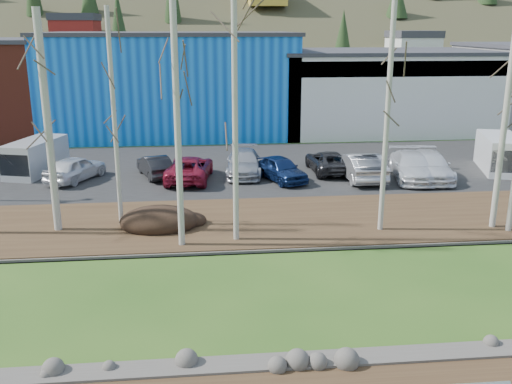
{
  "coord_description": "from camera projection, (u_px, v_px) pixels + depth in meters",
  "views": [
    {
      "loc": [
        -3.91,
        -10.17,
        8.7
      ],
      "look_at": [
        -1.73,
        11.08,
        2.5
      ],
      "focal_mm": 40.0,
      "sensor_mm": 36.0,
      "label": 1
    }
  ],
  "objects": [
    {
      "name": "dirt_strip",
      "position": [
        359.0,
        381.0,
        14.53
      ],
      "size": [
        80.0,
        1.8,
        0.03
      ],
      "primitive_type": "cube",
      "color": "#382616",
      "rests_on": "ground"
    },
    {
      "name": "near_bank_rocks",
      "position": [
        349.0,
        360.0,
        15.49
      ],
      "size": [
        80.0,
        0.8,
        0.5
      ],
      "primitive_type": null,
      "color": "#47423D",
      "rests_on": "ground"
    },
    {
      "name": "river",
      "position": [
        318.0,
        292.0,
        19.41
      ],
      "size": [
        80.0,
        8.0,
        0.9
      ],
      "primitive_type": null,
      "color": "black",
      "rests_on": "ground"
    },
    {
      "name": "far_bank_rocks",
      "position": [
        297.0,
        248.0,
        23.32
      ],
      "size": [
        80.0,
        0.8,
        0.46
      ],
      "primitive_type": null,
      "color": "#47423D",
      "rests_on": "ground"
    },
    {
      "name": "far_bank",
      "position": [
        286.0,
        221.0,
        26.36
      ],
      "size": [
        80.0,
        7.0,
        0.15
      ],
      "primitive_type": "cube",
      "color": "#382616",
      "rests_on": "ground"
    },
    {
      "name": "parking_lot",
      "position": [
        261.0,
        167.0,
        36.39
      ],
      "size": [
        80.0,
        14.0,
        0.14
      ],
      "primitive_type": "cube",
      "color": "black",
      "rests_on": "ground"
    },
    {
      "name": "building_blue",
      "position": [
        172.0,
        83.0,
        48.04
      ],
      "size": [
        20.4,
        12.24,
        8.3
      ],
      "color": "blue",
      "rests_on": "ground"
    },
    {
      "name": "building_white",
      "position": [
        379.0,
        90.0,
        50.0
      ],
      "size": [
        18.36,
        12.24,
        6.8
      ],
      "color": "silver",
      "rests_on": "ground"
    },
    {
      "name": "dirt_mound",
      "position": [
        159.0,
        220.0,
        25.25
      ],
      "size": [
        3.48,
        2.45,
        0.68
      ],
      "primitive_type": "ellipsoid",
      "color": "black",
      "rests_on": "far_bank"
    },
    {
      "name": "birch_1",
      "position": [
        114.0,
        120.0,
        24.43
      ],
      "size": [
        0.2,
        0.2,
        9.4
      ],
      "color": "beige",
      "rests_on": "far_bank"
    },
    {
      "name": "birch_2",
      "position": [
        48.0,
        124.0,
        23.73
      ],
      "size": [
        0.32,
        0.32,
        9.32
      ],
      "color": "beige",
      "rests_on": "far_bank"
    },
    {
      "name": "birch_3",
      "position": [
        235.0,
        117.0,
        22.48
      ],
      "size": [
        0.23,
        0.23,
        10.28
      ],
      "color": "beige",
      "rests_on": "far_bank"
    },
    {
      "name": "birch_4",
      "position": [
        178.0,
        128.0,
        21.98
      ],
      "size": [
        0.26,
        0.26,
        9.58
      ],
      "color": "beige",
      "rests_on": "far_bank"
    },
    {
      "name": "birch_5",
      "position": [
        387.0,
        121.0,
        23.73
      ],
      "size": [
        0.22,
        0.22,
        9.57
      ],
      "color": "beige",
      "rests_on": "far_bank"
    },
    {
      "name": "birch_6",
      "position": [
        506.0,
        111.0,
        23.97
      ],
      "size": [
        0.26,
        0.26,
        10.29
      ],
      "color": "beige",
      "rests_on": "far_bank"
    },
    {
      "name": "car_0",
      "position": [
        75.0,
        168.0,
        32.84
      ],
      "size": [
        3.38,
        4.58,
        1.45
      ],
      "primitive_type": "imported",
      "rotation": [
        0.0,
        0.0,
        2.7
      ],
      "color": "silver",
      "rests_on": "parking_lot"
    },
    {
      "name": "car_1",
      "position": [
        155.0,
        166.0,
        33.73
      ],
      "size": [
        2.54,
        4.13,
        1.29
      ],
      "primitive_type": "imported",
      "rotation": [
        0.0,
        0.0,
        3.47
      ],
      "color": "black",
      "rests_on": "parking_lot"
    },
    {
      "name": "car_2",
      "position": [
        189.0,
        168.0,
        32.91
      ],
      "size": [
        2.98,
        5.33,
        1.41
      ],
      "primitive_type": "imported",
      "rotation": [
        0.0,
        0.0,
        3.01
      ],
      "color": "maroon",
      "rests_on": "parking_lot"
    },
    {
      "name": "car_3",
      "position": [
        244.0,
        163.0,
        34.2
      ],
      "size": [
        2.45,
        5.14,
        1.45
      ],
      "primitive_type": "imported",
      "rotation": [
        0.0,
        0.0,
        -0.09
      ],
      "color": "#9EA0A6",
      "rests_on": "parking_lot"
    },
    {
      "name": "car_4",
      "position": [
        281.0,
        169.0,
        32.83
      ],
      "size": [
        3.06,
        4.43,
        1.4
      ],
      "primitive_type": "imported",
      "rotation": [
        0.0,
        0.0,
        0.38
      ],
      "color": "#11234F",
      "rests_on": "parking_lot"
    },
    {
      "name": "car_5",
      "position": [
        359.0,
        166.0,
        33.05
      ],
      "size": [
        1.69,
        4.73,
        1.55
      ],
      "primitive_type": "imported",
      "rotation": [
        0.0,
        0.0,
        3.15
      ],
      "color": "#A7A7A9",
      "rests_on": "parking_lot"
    },
    {
      "name": "car_6",
      "position": [
        328.0,
        162.0,
        34.82
      ],
      "size": [
        2.25,
        4.7,
        1.29
      ],
      "primitive_type": "imported",
      "rotation": [
        0.0,
        0.0,
        3.17
      ],
      "color": "#28282B",
      "rests_on": "parking_lot"
    },
    {
      "name": "car_7",
      "position": [
        429.0,
        166.0,
        33.26
      ],
      "size": [
        2.92,
        5.5,
        1.52
      ],
      "primitive_type": "imported",
      "rotation": [
        0.0,
        0.0,
        -0.16
      ],
      "color": "white",
      "rests_on": "parking_lot"
    },
    {
      "name": "car_8",
      "position": [
        363.0,
        166.0,
        33.08
      ],
      "size": [
        1.69,
        4.73,
        1.55
      ],
      "primitive_type": "imported",
      "rotation": [
        0.0,
        0.0,
        3.15
      ],
      "color": "#A7A7A9",
      "rests_on": "parking_lot"
    },
    {
      "name": "car_9",
      "position": [
        412.0,
        166.0,
        33.15
      ],
      "size": [
        2.92,
        5.5,
        1.52
      ],
      "primitive_type": "imported",
      "rotation": [
        0.0,
        0.0,
        -0.16
      ],
      "color": "white",
      "rests_on": "parking_lot"
    },
    {
      "name": "van_white",
      "position": [
        500.0,
        154.0,
        34.98
      ],
      "size": [
        3.3,
        5.24,
        2.13
      ],
      "rotation": [
        0.0,
        0.0,
        -0.28
      ],
      "color": "white",
      "rests_on": "parking_lot"
    },
    {
      "name": "van_grey",
      "position": [
        34.0,
        157.0,
        34.24
      ],
      "size": [
        3.12,
        4.97,
        2.02
      ],
      "rotation": [
        0.0,
        0.0,
        -0.28
      ],
      "color": "#BBBDC0",
      "rests_on": "parking_lot"
    }
  ]
}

